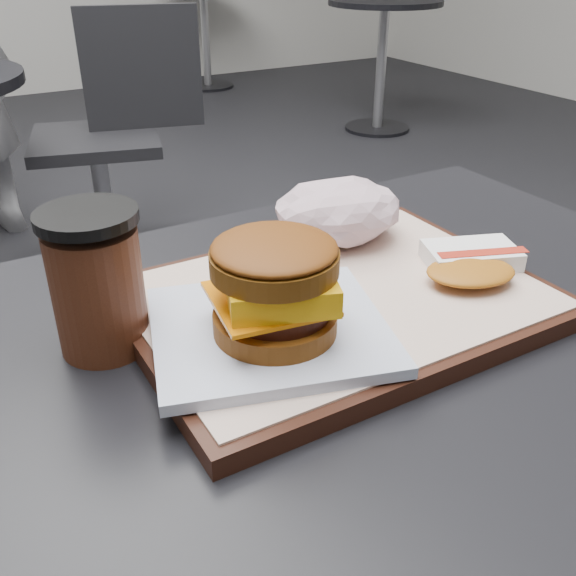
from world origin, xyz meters
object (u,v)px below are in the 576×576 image
Objects in this scene: customer_table at (350,477)px; neighbor_chair at (113,123)px; coffee_cup at (97,284)px; serving_tray at (336,301)px; crumpled_wrapper at (339,212)px; breakfast_sandwich at (274,297)px; hash_brown at (471,262)px.

neighbor_chair is at bearing 81.16° from customer_table.
coffee_cup is 0.14× the size of neighbor_chair.
coffee_cup is (-0.20, 0.05, 0.05)m from serving_tray.
serving_tray reaches higher than customer_table.
serving_tray is at bearing -124.59° from crumpled_wrapper.
breakfast_sandwich is (-0.09, -0.04, 0.05)m from serving_tray.
crumpled_wrapper is at bearing -97.34° from neighbor_chair.
serving_tray is at bearing 94.04° from customer_table.
breakfast_sandwich reaches higher than crumpled_wrapper.
crumpled_wrapper is at bearing 9.98° from coffee_cup.
hash_brown is at bearing -13.25° from serving_tray.
customer_table is 1.84m from neighbor_chair.
hash_brown is 0.93× the size of crumpled_wrapper.
neighbor_chair is (0.28, 1.78, -0.27)m from serving_tray.
neighbor_chair is (0.22, 1.68, -0.31)m from crumpled_wrapper.
customer_table is 0.91× the size of neighbor_chair.
serving_tray is 0.11m from breakfast_sandwich.
breakfast_sandwich reaches higher than serving_tray.
serving_tray is 0.13m from crumpled_wrapper.
crumpled_wrapper is 1.72m from neighbor_chair.
customer_table is 6.43× the size of coffee_cup.
serving_tray is at bearing 166.75° from hash_brown.
coffee_cup is 1.82m from neighbor_chair.
neighbor_chair reaches higher than hash_brown.
coffee_cup is (-0.21, 0.09, 0.25)m from customer_table.
serving_tray is at bearing -14.10° from coffee_cup.
serving_tray is (-0.00, 0.03, 0.20)m from customer_table.
hash_brown is at bearing 1.16° from customer_table.
customer_table is 0.25m from hash_brown.
hash_brown is at bearing -94.70° from neighbor_chair.
customer_table is 0.33m from coffee_cup.
coffee_cup is at bearing -105.77° from neighbor_chair.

